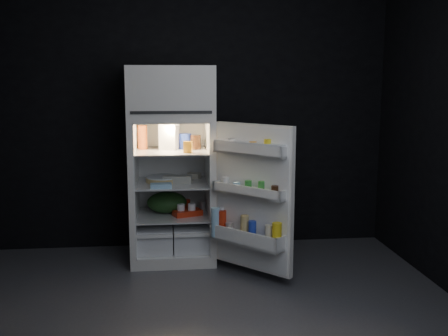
{
  "coord_description": "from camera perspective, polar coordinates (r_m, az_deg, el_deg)",
  "views": [
    {
      "loc": [
        -0.17,
        -3.48,
        1.66
      ],
      "look_at": [
        0.31,
        1.0,
        0.9
      ],
      "focal_mm": 42.0,
      "sensor_mm": 36.0,
      "label": 1
    }
  ],
  "objects": [
    {
      "name": "flat_package",
      "position": [
        4.61,
        -6.87,
        -1.93
      ],
      "size": [
        0.19,
        0.1,
        0.04
      ],
      "primitive_type": "cube",
      "rotation": [
        0.0,
        0.0,
        0.04
      ],
      "color": "#93C4E3",
      "rests_on": "refrigerator"
    },
    {
      "name": "jam_jar",
      "position": [
        4.85,
        -3.09,
        2.83
      ],
      "size": [
        0.11,
        0.11,
        0.13
      ],
      "primitive_type": "cylinder",
      "rotation": [
        0.0,
        0.0,
        -0.12
      ],
      "color": "black",
      "rests_on": "refrigerator"
    },
    {
      "name": "small_can_silver",
      "position": [
        5.03,
        -2.4,
        -4.12
      ],
      "size": [
        0.09,
        0.09,
        0.09
      ],
      "primitive_type": "cylinder",
      "rotation": [
        0.0,
        0.0,
        0.21
      ],
      "color": "white",
      "rests_on": "refrigerator"
    },
    {
      "name": "egg_carton",
      "position": [
        4.81,
        -5.07,
        -1.24
      ],
      "size": [
        0.27,
        0.14,
        0.07
      ],
      "primitive_type": "cube",
      "rotation": [
        0.0,
        0.0,
        -0.17
      ],
      "color": "#9C9B8E",
      "rests_on": "refrigerator"
    },
    {
      "name": "wall_front",
      "position": [
        1.81,
        -0.57,
        -0.29
      ],
      "size": [
        4.0,
        0.0,
        2.7
      ],
      "primitive_type": "cube",
      "color": "black",
      "rests_on": "ground"
    },
    {
      "name": "floor",
      "position": [
        3.86,
        -3.08,
        -15.92
      ],
      "size": [
        4.0,
        3.4,
        0.0
      ],
      "primitive_type": "cube",
      "color": "#4B4B50",
      "rests_on": "ground"
    },
    {
      "name": "wall_back",
      "position": [
        5.19,
        -4.23,
        6.13
      ],
      "size": [
        4.0,
        0.0,
        2.7
      ],
      "primitive_type": "cube",
      "color": "black",
      "rests_on": "ground"
    },
    {
      "name": "small_can_red",
      "position": [
        5.1,
        -4.1,
        -3.93
      ],
      "size": [
        0.07,
        0.07,
        0.09
      ],
      "primitive_type": "cylinder",
      "rotation": [
        0.0,
        0.0,
        0.0
      ],
      "color": "red",
      "rests_on": "refrigerator"
    },
    {
      "name": "milk_jug",
      "position": [
        4.84,
        -5.99,
        3.43
      ],
      "size": [
        0.19,
        0.19,
        0.24
      ],
      "primitive_type": "cube",
      "rotation": [
        0.0,
        0.0,
        -0.29
      ],
      "color": "white",
      "rests_on": "refrigerator"
    },
    {
      "name": "fridge_door",
      "position": [
        4.32,
        2.96,
        -3.46
      ],
      "size": [
        0.64,
        0.65,
        1.22
      ],
      "color": "white",
      "rests_on": "ground"
    },
    {
      "name": "produce_bag",
      "position": [
        4.96,
        -6.23,
        -3.73
      ],
      "size": [
        0.4,
        0.35,
        0.2
      ],
      "primitive_type": "ellipsoid",
      "rotation": [
        0.0,
        0.0,
        -0.1
      ],
      "color": "#193815",
      "rests_on": "refrigerator"
    },
    {
      "name": "refrigerator",
      "position": [
        4.85,
        -5.7,
        1.18
      ],
      "size": [
        0.76,
        0.71,
        1.78
      ],
      "color": "white",
      "rests_on": "ground"
    },
    {
      "name": "amber_bottle",
      "position": [
        4.9,
        -8.87,
        3.32
      ],
      "size": [
        0.09,
        0.09,
        0.22
      ],
      "primitive_type": "cylinder",
      "rotation": [
        0.0,
        0.0,
        0.04
      ],
      "color": "#C7571F",
      "rests_on": "refrigerator"
    },
    {
      "name": "yogurt_tray",
      "position": [
        4.85,
        -4.0,
        -4.88
      ],
      "size": [
        0.29,
        0.22,
        0.05
      ],
      "primitive_type": "cube",
      "rotation": [
        0.0,
        0.0,
        0.34
      ],
      "color": "red",
      "rests_on": "refrigerator"
    },
    {
      "name": "mayo_jar",
      "position": [
        4.89,
        -4.23,
        2.92
      ],
      "size": [
        0.15,
        0.15,
        0.14
      ],
      "primitive_type": "cylinder",
      "rotation": [
        0.0,
        0.0,
        0.35
      ],
      "color": "#1F37AB",
      "rests_on": "refrigerator"
    },
    {
      "name": "wrapped_pkg",
      "position": [
        5.04,
        -3.26,
        -0.83
      ],
      "size": [
        0.14,
        0.13,
        0.05
      ],
      "primitive_type": "cube",
      "rotation": [
        0.0,
        0.0,
        -0.43
      ],
      "color": "beige",
      "rests_on": "refrigerator"
    },
    {
      "name": "pie",
      "position": [
        4.89,
        -6.67,
        -1.25
      ],
      "size": [
        0.35,
        0.35,
        0.04
      ],
      "primitive_type": "cylinder",
      "rotation": [
        0.0,
        0.0,
        0.13
      ],
      "color": "tan",
      "rests_on": "refrigerator"
    },
    {
      "name": "small_carton",
      "position": [
        4.62,
        -3.95,
        2.3
      ],
      "size": [
        0.08,
        0.07,
        0.1
      ],
      "primitive_type": "cube",
      "rotation": [
        0.0,
        0.0,
        -0.25
      ],
      "color": "orange",
      "rests_on": "refrigerator"
    }
  ]
}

